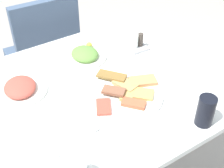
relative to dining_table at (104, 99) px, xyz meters
The scene contains 10 objects.
dining_table is the anchor object (origin of this frame).
dining_chair 0.81m from the dining_table, 87.47° to the left, with size 0.44×0.44×0.90m.
pide_platter 0.14m from the dining_table, 69.48° to the right, with size 0.34×0.34×0.04m.
salad_plate_greens 0.25m from the dining_table, 81.39° to the left, with size 0.21×0.21×0.05m.
salad_plate_rice 0.37m from the dining_table, 153.56° to the left, with size 0.22×0.22×0.05m.
soda_can 0.46m from the dining_table, 64.09° to the right, with size 0.07×0.07×0.12m, color black.
paper_napkin 0.36m from the dining_table, 135.57° to the right, with size 0.16×0.16×0.00m, color white.
fork 0.37m from the dining_table, 133.52° to the right, with size 0.18×0.01×0.01m, color silver.
spoon 0.34m from the dining_table, 137.78° to the right, with size 0.19×0.01×0.01m, color silver.
condiment_caddy 0.35m from the dining_table, 27.97° to the left, with size 0.09×0.09×0.08m.
Camera 1 is at (-0.56, -0.92, 1.64)m, focal length 51.30 mm.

